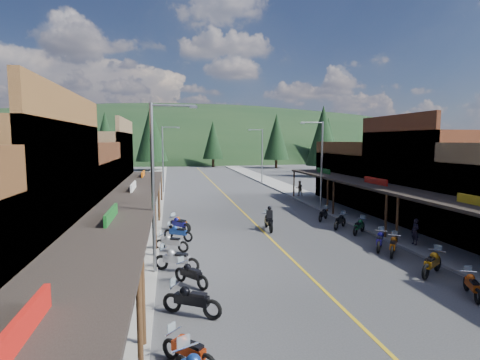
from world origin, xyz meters
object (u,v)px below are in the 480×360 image
bike_east_8 (340,220)px  shop_east_2 (436,177)px  pine_11 (323,136)px  rider_on_bike (269,220)px  bike_west_9 (180,223)px  pine_10 (105,138)px  bike_west_8 (179,223)px  pedestrian_east_b (299,188)px  streetlight_0 (156,181)px  streetlight_1 (164,156)px  pine_1 (93,137)px  pine_6 (378,140)px  bike_east_7 (359,226)px  pedestrian_east_a (415,232)px  bike_east_5 (393,244)px  streetlight_2 (320,161)px  bike_west_2 (188,349)px  pine_7 (64,137)px  pine_8 (69,143)px  bike_west_5 (176,258)px  bike_west_4 (191,273)px  shop_west_3 (84,172)px  pine_3 (213,140)px  pine_5 (321,134)px  bike_east_9 (323,214)px  streetlight_3 (261,153)px  bike_west_7 (178,232)px  bike_east_4 (432,262)px  bike_east_6 (380,240)px  bike_west_6 (172,242)px  shop_east_3 (370,178)px  pine_9 (328,140)px  bike_west_3 (192,299)px

bike_east_8 → shop_east_2: bearing=50.3°
pine_11 → rider_on_bike: size_ratio=5.19×
bike_west_9 → bike_east_8: (11.36, -1.31, -0.02)m
shop_east_2 → rider_on_bike: bearing=-179.2°
pine_10 → bike_west_8: 49.66m
pedestrian_east_b → streetlight_0: bearing=56.7°
streetlight_1 → pine_1: 51.01m
pine_6 → bike_west_8: 80.79m
bike_east_7 → pedestrian_east_a: 3.93m
bike_east_5 → bike_east_8: size_ratio=1.03×
pine_10 → pedestrian_east_a: bearing=-64.4°
streetlight_2 → bike_west_2: size_ratio=4.19×
pine_7 → pedestrian_east_a: (39.92, -80.14, -6.30)m
shop_east_2 → rider_on_bike: size_ratio=4.56×
pine_10 → pine_8: bearing=-111.8°
bike_west_5 → bike_west_8: bike_west_5 is taller
pine_11 → bike_west_4: bearing=-119.1°
shop_west_3 → bike_east_5: size_ratio=5.22×
pine_3 → pine_5: bearing=11.3°
bike_west_4 → pedestrian_east_a: (13.42, 3.59, 0.36)m
pine_8 → bike_east_9: pine_8 is taller
streetlight_3 → rider_on_bike: (-6.49, -28.49, -3.74)m
pine_1 → bike_east_8: (29.68, -68.87, -6.66)m
pine_6 → bike_west_7: size_ratio=5.42×
shop_west_3 → bike_east_4: (19.46, -19.81, -2.88)m
shop_west_3 → bike_east_8: 22.16m
pine_10 → bike_west_4: pine_10 is taller
bike_east_6 → rider_on_bike: 7.72m
bike_west_5 → bike_west_2: bearing=-152.8°
pine_10 → rider_on_bike: 52.24m
pine_10 → bike_west_2: 65.06m
pine_8 → bike_east_9: bearing=-52.7°
pine_5 → bike_east_8: (-28.32, -70.87, -7.41)m
bike_east_6 → pine_10: bearing=149.9°
pine_1 → rider_on_bike: pine_1 is taller
streetlight_3 → pine_5: 50.08m
pine_10 → bike_east_9: pine_10 is taller
pine_10 → bike_west_6: size_ratio=5.74×
pine_7 → streetlight_2: bearing=-60.2°
shop_east_3 → bike_west_8: 21.61m
bike_east_5 → bike_east_6: (-0.19, 1.03, 0.01)m
shop_east_2 → pine_10: (-31.78, 48.30, 3.27)m
shop_east_2 → bike_west_5: 21.42m
streetlight_3 → pine_9: (17.05, 15.00, 1.92)m
bike_west_3 → bike_west_9: 12.99m
bike_west_2 → bike_west_8: bearing=44.4°
pine_5 → bike_west_8: size_ratio=6.76×
bike_east_9 → pedestrian_east_b: pedestrian_east_b is taller
bike_west_9 → pine_1: bearing=66.2°
pine_7 → bike_west_2: 93.58m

